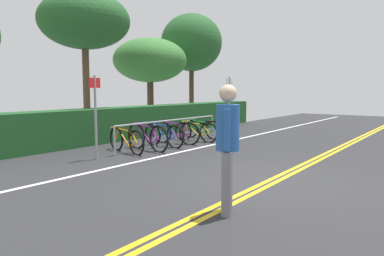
# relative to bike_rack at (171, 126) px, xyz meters

# --- Properties ---
(ground_plane) EXTENTS (38.89, 12.55, 0.05)m
(ground_plane) POSITION_rel_bike_rack_xyz_m (-2.42, -4.36, -0.61)
(ground_plane) COLOR #2B2B2D
(centre_line_yellow_inner) EXTENTS (35.00, 0.10, 0.00)m
(centre_line_yellow_inner) POSITION_rel_bike_rack_xyz_m (-2.42, -4.44, -0.59)
(centre_line_yellow_inner) COLOR gold
(centre_line_yellow_inner) RESTS_ON ground_plane
(centre_line_yellow_outer) EXTENTS (35.00, 0.10, 0.00)m
(centre_line_yellow_outer) POSITION_rel_bike_rack_xyz_m (-2.42, -4.28, -0.59)
(centre_line_yellow_outer) COLOR gold
(centre_line_yellow_outer) RESTS_ON ground_plane
(bike_lane_stripe_white) EXTENTS (35.00, 0.12, 0.00)m
(bike_lane_stripe_white) POSITION_rel_bike_rack_xyz_m (-2.42, -1.01, -0.59)
(bike_lane_stripe_white) COLOR white
(bike_lane_stripe_white) RESTS_ON ground_plane
(bike_rack) EXTENTS (4.65, 0.05, 0.79)m
(bike_rack) POSITION_rel_bike_rack_xyz_m (0.00, 0.00, 0.00)
(bike_rack) COLOR #9EA0A5
(bike_rack) RESTS_ON ground_plane
(bicycle_0) EXTENTS (0.52, 1.70, 0.72)m
(bicycle_0) POSITION_rel_bike_rack_xyz_m (-1.76, 0.14, -0.26)
(bicycle_0) COLOR black
(bicycle_0) RESTS_ON ground_plane
(bicycle_1) EXTENTS (0.46, 1.74, 0.79)m
(bicycle_1) POSITION_rel_bike_rack_xyz_m (-1.15, -0.07, -0.22)
(bicycle_1) COLOR black
(bicycle_1) RESTS_ON ground_plane
(bicycle_2) EXTENTS (0.46, 1.67, 0.73)m
(bicycle_2) POSITION_rel_bike_rack_xyz_m (-0.36, 0.00, -0.25)
(bicycle_2) COLOR black
(bicycle_2) RESTS_ON ground_plane
(bicycle_3) EXTENTS (0.46, 1.74, 0.75)m
(bicycle_3) POSITION_rel_bike_rack_xyz_m (0.30, 0.08, -0.24)
(bicycle_3) COLOR black
(bicycle_3) RESTS_ON ground_plane
(bicycle_4) EXTENTS (0.46, 1.66, 0.69)m
(bicycle_4) POSITION_rel_bike_rack_xyz_m (1.10, -0.14, -0.27)
(bicycle_4) COLOR black
(bicycle_4) RESTS_ON ground_plane
(bicycle_5) EXTENTS (0.46, 1.63, 0.69)m
(bicycle_5) POSITION_rel_bike_rack_xyz_m (1.85, 0.14, -0.27)
(bicycle_5) COLOR black
(bicycle_5) RESTS_ON ground_plane
(pedestrian) EXTENTS (0.45, 0.32, 1.78)m
(pedestrian) POSITION_rel_bike_rack_xyz_m (-4.37, -4.58, 0.44)
(pedestrian) COLOR slate
(pedestrian) RESTS_ON ground_plane
(sign_post_near) EXTENTS (0.36, 0.08, 2.04)m
(sign_post_near) POSITION_rel_bike_rack_xyz_m (-2.89, -0.01, 0.65)
(sign_post_near) COLOR gray
(sign_post_near) RESTS_ON ground_plane
(sign_post_far) EXTENTS (0.36, 0.09, 2.17)m
(sign_post_far) POSITION_rel_bike_rack_xyz_m (3.34, -0.08, 0.72)
(sign_post_far) COLOR gray
(sign_post_far) RESTS_ON ground_plane
(hedge_backdrop) EXTENTS (13.60, 0.95, 1.10)m
(hedge_backdrop) POSITION_rel_bike_rack_xyz_m (1.50, 2.27, -0.04)
(hedge_backdrop) COLOR #1C4C21
(hedge_backdrop) RESTS_ON ground_plane
(tree_mid) EXTENTS (3.14, 3.14, 5.05)m
(tree_mid) POSITION_rel_bike_rack_xyz_m (-0.38, 3.55, 3.46)
(tree_mid) COLOR brown
(tree_mid) RESTS_ON ground_plane
(tree_far_right) EXTENTS (3.23, 3.23, 3.95)m
(tree_far_right) POSITION_rel_bike_rack_xyz_m (3.43, 4.02, 2.38)
(tree_far_right) COLOR #473323
(tree_far_right) RESTS_ON ground_plane
(tree_extra) EXTENTS (3.08, 3.08, 5.49)m
(tree_extra) POSITION_rel_bike_rack_xyz_m (6.53, 4.02, 3.45)
(tree_extra) COLOR #473323
(tree_extra) RESTS_ON ground_plane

